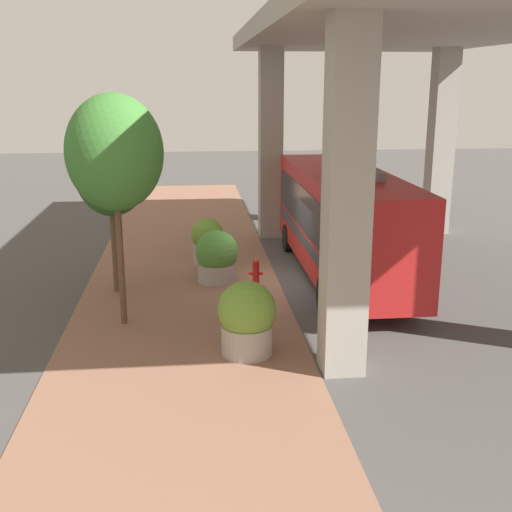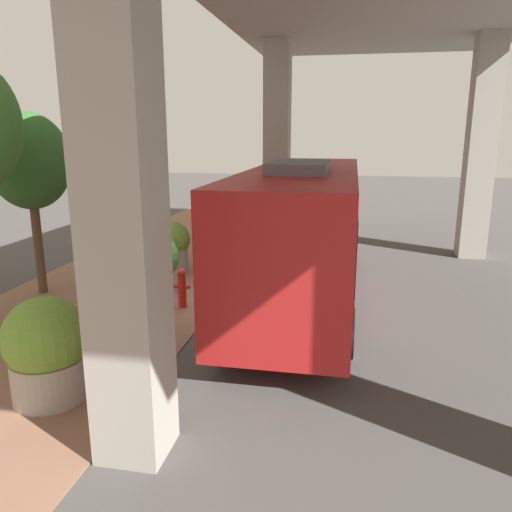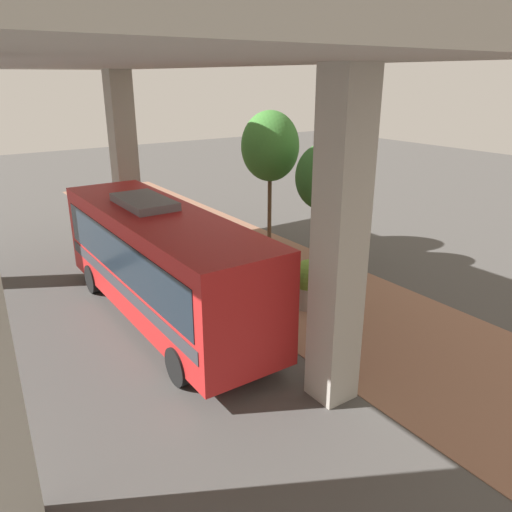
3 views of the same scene
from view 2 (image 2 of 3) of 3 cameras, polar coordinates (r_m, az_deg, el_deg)
ground_plane at (r=13.24m, az=-4.05°, el=-5.07°), size 80.00×80.00×0.00m
sidewalk_strip at (r=14.28m, az=-15.80°, el=-4.11°), size 6.00×40.00×0.02m
overpass at (r=12.41m, az=15.62°, el=26.30°), size 9.40×20.78×8.05m
bus at (r=12.78m, az=5.37°, el=3.43°), size 2.72×10.03×3.67m
fire_hydrant at (r=12.67m, az=-8.46°, el=-3.66°), size 0.43×0.21×1.01m
planter_front at (r=8.92m, az=-22.82°, el=-9.85°), size 1.34×1.34×1.77m
planter_middle at (r=13.90m, az=-11.51°, el=-0.92°), size 1.35×1.35×1.67m
planter_back at (r=15.83m, az=-9.54°, el=1.14°), size 1.13×1.13×1.63m
street_tree_far at (r=14.40m, az=-24.48°, el=9.72°), size 2.09×2.09×4.84m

